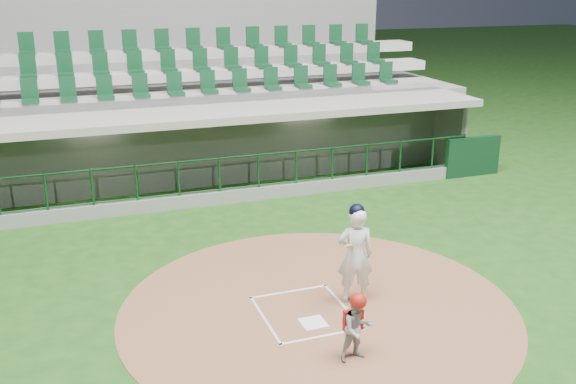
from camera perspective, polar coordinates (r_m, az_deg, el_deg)
ground at (r=11.92m, az=0.98°, el=-10.06°), size 120.00×120.00×0.00m
dirt_circle at (r=11.85m, az=2.71°, el=-10.23°), size 7.20×7.20×0.01m
home_plate at (r=11.34m, az=2.25°, el=-11.55°), size 0.43×0.43×0.02m
batter_box_chalk at (r=11.67m, az=1.51°, el=-10.65°), size 1.55×1.80×0.01m
dugout_structure at (r=18.63m, az=-7.21°, el=3.60°), size 16.40×3.70×3.00m
seating_deck at (r=21.46m, az=-9.35°, el=6.73°), size 17.00×6.72×5.15m
batter at (r=11.71m, az=6.00°, el=-5.48°), size 0.91×0.94×1.90m
catcher at (r=10.18m, az=6.15°, el=-11.80°), size 0.54×0.43×1.14m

